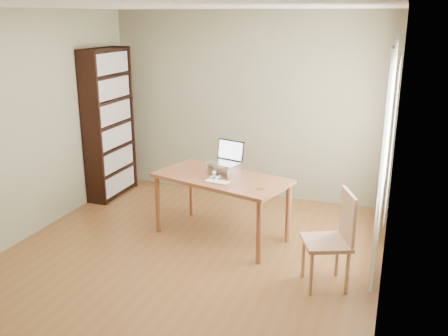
% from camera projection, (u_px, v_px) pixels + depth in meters
% --- Properties ---
extents(room, '(4.04, 4.54, 2.64)m').
position_uv_depth(room, '(186.00, 143.00, 4.99)').
color(room, brown).
rests_on(room, ground).
extents(bookshelf, '(0.30, 0.90, 2.10)m').
position_uv_depth(bookshelf, '(109.00, 124.00, 7.04)').
color(bookshelf, black).
rests_on(bookshelf, ground).
extents(curtains, '(0.03, 1.90, 2.25)m').
position_uv_depth(curtains, '(385.00, 152.00, 5.13)').
color(curtains, white).
rests_on(curtains, ground).
extents(desk, '(1.68, 1.15, 0.75)m').
position_uv_depth(desk, '(221.00, 184.00, 5.74)').
color(desk, brown).
rests_on(desk, ground).
extents(laptop_stand, '(0.32, 0.25, 0.13)m').
position_uv_depth(laptop_stand, '(224.00, 168.00, 5.76)').
color(laptop_stand, silver).
rests_on(laptop_stand, desk).
extents(laptop, '(0.40, 0.38, 0.25)m').
position_uv_depth(laptop, '(226.00, 157.00, 5.79)').
color(laptop, silver).
rests_on(laptop, laptop_stand).
extents(keyboard, '(0.30, 0.15, 0.02)m').
position_uv_depth(keyboard, '(217.00, 182.00, 5.50)').
color(keyboard, silver).
rests_on(keyboard, desk).
extents(coaster, '(0.09, 0.09, 0.01)m').
position_uv_depth(coaster, '(260.00, 189.00, 5.31)').
color(coaster, brown).
rests_on(coaster, desk).
extents(cat, '(0.25, 0.49, 0.16)m').
position_uv_depth(cat, '(224.00, 168.00, 5.80)').
color(cat, '#483D38').
rests_on(cat, desk).
extents(chair, '(0.56, 0.55, 0.96)m').
position_uv_depth(chair, '(334.00, 238.00, 4.69)').
color(chair, tan).
rests_on(chair, ground).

